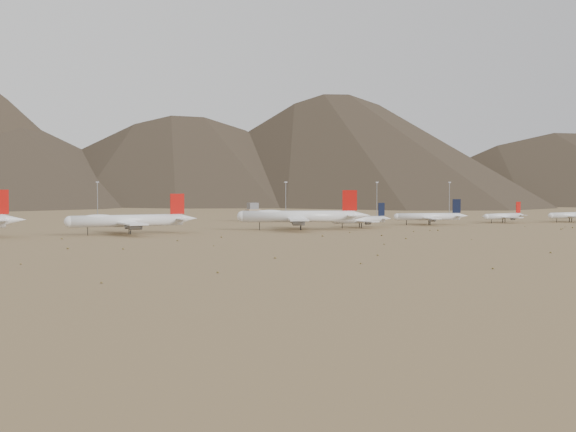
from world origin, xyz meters
name	(u,v)px	position (x,y,z in m)	size (l,w,h in m)	color
ground	(284,233)	(0.00, 0.00, 0.00)	(3000.00, 3000.00, 0.00)	#9B8050
mountain_ridge	(49,100)	(0.00, 900.00, 150.00)	(4400.00, 1000.00, 300.00)	#443729
widebody_centre	(128,220)	(-72.34, 21.41, 6.70)	(65.45, 50.27, 19.43)	white
widebody_east	(299,216)	(18.08, 21.24, 7.23)	(67.21, 53.75, 20.97)	white
narrowbody_a	(361,220)	(58.47, 27.36, 4.42)	(40.92, 29.87, 13.61)	white
narrowbody_b	(430,217)	(110.24, 37.03, 4.93)	(45.22, 33.30, 15.19)	white
narrowbody_c	(504,216)	(166.83, 40.03, 4.18)	(38.39, 28.26, 12.89)	white
narrowbody_d	(571,215)	(211.65, 30.55, 4.41)	(41.08, 29.77, 13.59)	white
control_tower	(253,213)	(30.00, 120.00, 5.32)	(8.00, 8.00, 12.00)	tan
mast_west	(97,200)	(-65.78, 138.11, 14.20)	(2.00, 0.60, 25.70)	gray
mast_centre	(286,199)	(48.71, 109.63, 14.20)	(2.00, 0.60, 25.70)	gray
mast_east	(377,198)	(131.46, 136.69, 14.20)	(2.00, 0.60, 25.70)	gray
mast_far_east	(449,198)	(182.60, 121.10, 14.20)	(2.00, 0.60, 25.70)	gray
desert_scrub	(304,244)	(-22.24, -72.55, 0.32)	(440.56, 176.88, 0.95)	olive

